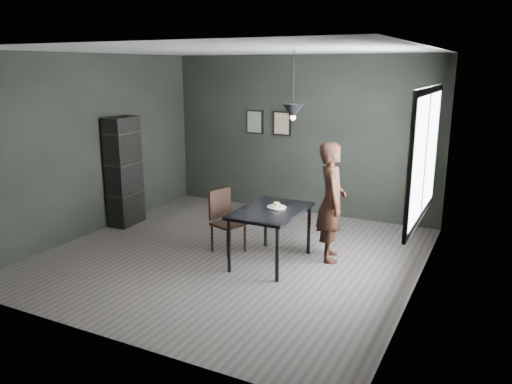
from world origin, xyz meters
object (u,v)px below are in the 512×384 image
at_px(wood_chair, 224,216).
at_px(pendant_lamp, 293,111).
at_px(woman, 331,202).
at_px(white_plate, 277,208).
at_px(cafe_table, 271,215).
at_px(shelf_unit, 124,172).

distance_m(wood_chair, pendant_lamp, 1.86).
bearing_deg(wood_chair, woman, 32.22).
relative_size(white_plate, woman, 0.14).
height_order(woman, wood_chair, woman).
xyz_separation_m(cafe_table, woman, (0.67, 0.49, 0.15)).
bearing_deg(white_plate, pendant_lamp, 2.29).
distance_m(cafe_table, pendant_lamp, 1.41).
height_order(cafe_table, shelf_unit, shelf_unit).
bearing_deg(shelf_unit, cafe_table, -13.27).
xyz_separation_m(shelf_unit, pendant_lamp, (3.17, -0.36, 1.15)).
height_order(woman, pendant_lamp, pendant_lamp).
xyz_separation_m(cafe_table, white_plate, (0.04, 0.09, 0.08)).
xyz_separation_m(white_plate, pendant_lamp, (0.21, 0.01, 1.29)).
bearing_deg(shelf_unit, wood_chair, -13.45).
bearing_deg(woman, cafe_table, 104.33).
bearing_deg(cafe_table, woman, 36.04).
bearing_deg(shelf_unit, woman, -3.84).
distance_m(wood_chair, shelf_unit, 2.19).
bearing_deg(woman, pendant_lamp, 110.94).
height_order(white_plate, wood_chair, wood_chair).
height_order(cafe_table, white_plate, white_plate).
bearing_deg(cafe_table, pendant_lamp, 21.80).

